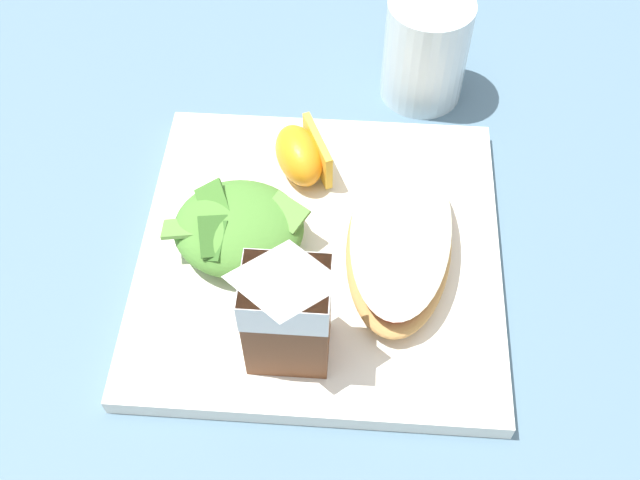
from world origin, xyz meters
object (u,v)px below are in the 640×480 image
at_px(milk_carton, 287,306).
at_px(drinking_clear_cup, 426,50).
at_px(white_plate, 320,253).
at_px(green_salad_pile, 239,224).
at_px(cheesy_pizza_bread, 400,241).
at_px(orange_wedge_front, 301,155).

xyz_separation_m(milk_carton, drinking_clear_cup, (-0.10, -0.29, -0.03)).
height_order(white_plate, green_salad_pile, green_salad_pile).
xyz_separation_m(cheesy_pizza_bread, drinking_clear_cup, (-0.02, -0.20, 0.02)).
height_order(cheesy_pizza_bread, orange_wedge_front, orange_wedge_front).
bearing_deg(cheesy_pizza_bread, white_plate, -2.46).
bearing_deg(orange_wedge_front, drinking_clear_cup, -130.31).
bearing_deg(white_plate, drinking_clear_cup, -112.32).
bearing_deg(milk_carton, drinking_clear_cup, -108.66).
distance_m(white_plate, drinking_clear_cup, 0.22).
bearing_deg(green_salad_pile, white_plate, 176.64).
height_order(cheesy_pizza_bread, green_salad_pile, green_salad_pile).
bearing_deg(drinking_clear_cup, orange_wedge_front, 49.69).
height_order(green_salad_pile, orange_wedge_front, green_salad_pile).
relative_size(milk_carton, drinking_clear_cup, 1.11).
bearing_deg(cheesy_pizza_bread, drinking_clear_cup, -95.96).
distance_m(green_salad_pile, orange_wedge_front, 0.09).
xyz_separation_m(white_plate, drinking_clear_cup, (-0.08, -0.20, 0.04)).
bearing_deg(white_plate, orange_wedge_front, -75.04).
distance_m(cheesy_pizza_bread, green_salad_pile, 0.12).
bearing_deg(cheesy_pizza_bread, green_salad_pile, -2.91).
xyz_separation_m(milk_carton, orange_wedge_front, (0.01, -0.17, -0.04)).
height_order(white_plate, orange_wedge_front, orange_wedge_front).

